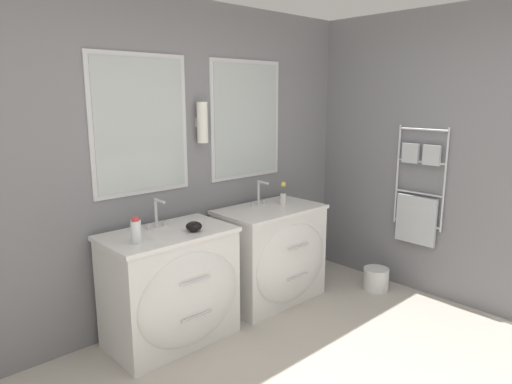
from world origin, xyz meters
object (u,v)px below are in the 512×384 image
Objects in this scene: vanity_left at (172,287)px; vanity_right at (273,254)px; amenity_bowl at (194,226)px; toiletry_bottle at (136,231)px; flower_vase at (283,195)px; waste_bin at (376,278)px.

vanity_left and vanity_right have the same top height.
vanity_right is at bearing 0.00° from vanity_left.
amenity_bowl is (-0.91, -0.09, 0.46)m from vanity_right.
vanity_left is 0.60m from toiletry_bottle.
amenity_bowl is (0.15, -0.09, 0.46)m from vanity_left.
flower_vase is 1.24m from waste_bin.
vanity_left is at bearing 180.00° from vanity_right.
amenity_bowl is 1.10m from flower_vase.
toiletry_bottle is 0.86× the size of flower_vase.
waste_bin is (0.71, -0.58, -0.84)m from flower_vase.
flower_vase is at bearing 3.94° from toiletry_bottle.
amenity_bowl reaches higher than vanity_right.
vanity_right is 1.46m from toiletry_bottle.
amenity_bowl is 0.50× the size of waste_bin.
amenity_bowl is at bearing -3.80° from toiletry_bottle.
vanity_left is 4.52× the size of flower_vase.
toiletry_bottle is at bearing -177.58° from vanity_right.
waste_bin is (2.25, -0.47, -0.84)m from toiletry_bottle.
toiletry_bottle reaches higher than waste_bin.
vanity_right is at bearing 5.48° from amenity_bowl.
vanity_left is 1.00× the size of vanity_right.
vanity_left is 7.87× the size of amenity_bowl.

